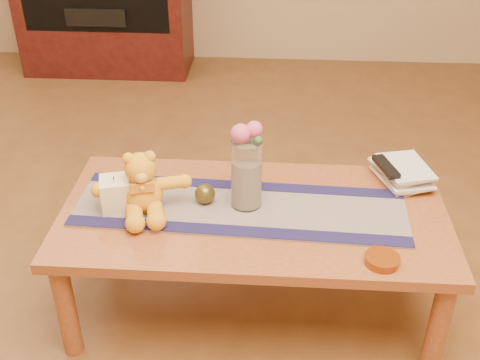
# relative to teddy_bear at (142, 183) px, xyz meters

# --- Properties ---
(floor) EXTENTS (5.50, 5.50, 0.00)m
(floor) POSITION_rel_teddy_bear_xyz_m (0.40, 0.02, -0.57)
(floor) COLOR brown
(floor) RESTS_ON ground
(coffee_table_top) EXTENTS (1.40, 0.70, 0.04)m
(coffee_table_top) POSITION_rel_teddy_bear_xyz_m (0.40, 0.02, -0.14)
(coffee_table_top) COLOR brown
(coffee_table_top) RESTS_ON floor
(table_leg_fl) EXTENTS (0.07, 0.07, 0.41)m
(table_leg_fl) POSITION_rel_teddy_bear_xyz_m (-0.24, -0.27, -0.36)
(table_leg_fl) COLOR brown
(table_leg_fl) RESTS_ON floor
(table_leg_fr) EXTENTS (0.07, 0.07, 0.41)m
(table_leg_fr) POSITION_rel_teddy_bear_xyz_m (1.04, -0.27, -0.36)
(table_leg_fr) COLOR brown
(table_leg_fr) RESTS_ON floor
(table_leg_bl) EXTENTS (0.07, 0.07, 0.41)m
(table_leg_bl) POSITION_rel_teddy_bear_xyz_m (-0.24, 0.31, -0.36)
(table_leg_bl) COLOR brown
(table_leg_bl) RESTS_ON floor
(table_leg_br) EXTENTS (0.07, 0.07, 0.41)m
(table_leg_br) POSITION_rel_teddy_bear_xyz_m (1.04, 0.31, -0.36)
(table_leg_br) COLOR brown
(table_leg_br) RESTS_ON floor
(persian_runner) EXTENTS (1.21, 0.40, 0.01)m
(persian_runner) POSITION_rel_teddy_bear_xyz_m (0.35, 0.03, -0.11)
(persian_runner) COLOR #1B1A4A
(persian_runner) RESTS_ON coffee_table_top
(runner_border_near) EXTENTS (1.20, 0.11, 0.00)m
(runner_border_near) POSITION_rel_teddy_bear_xyz_m (0.34, -0.11, -0.11)
(runner_border_near) COLOR #191541
(runner_border_near) RESTS_ON persian_runner
(runner_border_far) EXTENTS (1.20, 0.11, 0.00)m
(runner_border_far) POSITION_rel_teddy_bear_xyz_m (0.35, 0.18, -0.11)
(runner_border_far) COLOR #191541
(runner_border_far) RESTS_ON persian_runner
(teddy_bear) EXTENTS (0.39, 0.34, 0.22)m
(teddy_bear) POSITION_rel_teddy_bear_xyz_m (0.00, 0.00, 0.00)
(teddy_bear) COLOR gold
(teddy_bear) RESTS_ON persian_runner
(pillar_candle) EXTENTS (0.12, 0.12, 0.12)m
(pillar_candle) POSITION_rel_teddy_bear_xyz_m (-0.10, -0.01, -0.05)
(pillar_candle) COLOR #FFEDBB
(pillar_candle) RESTS_ON persian_runner
(candle_wick) EXTENTS (0.00, 0.00, 0.01)m
(candle_wick) POSITION_rel_teddy_bear_xyz_m (-0.10, -0.01, 0.02)
(candle_wick) COLOR black
(candle_wick) RESTS_ON pillar_candle
(glass_vase) EXTENTS (0.11, 0.11, 0.26)m
(glass_vase) POSITION_rel_teddy_bear_xyz_m (0.37, 0.05, 0.02)
(glass_vase) COLOR silver
(glass_vase) RESTS_ON persian_runner
(potpourri_fill) EXTENTS (0.09, 0.09, 0.18)m
(potpourri_fill) POSITION_rel_teddy_bear_xyz_m (0.37, 0.05, -0.02)
(potpourri_fill) COLOR beige
(potpourri_fill) RESTS_ON glass_vase
(rose_left) EXTENTS (0.07, 0.07, 0.07)m
(rose_left) POSITION_rel_teddy_bear_xyz_m (0.35, 0.04, 0.18)
(rose_left) COLOR #CE4873
(rose_left) RESTS_ON glass_vase
(rose_right) EXTENTS (0.06, 0.06, 0.06)m
(rose_right) POSITION_rel_teddy_bear_xyz_m (0.39, 0.06, 0.19)
(rose_right) COLOR #CE4873
(rose_right) RESTS_ON glass_vase
(blue_flower_back) EXTENTS (0.04, 0.04, 0.04)m
(blue_flower_back) POSITION_rel_teddy_bear_xyz_m (0.38, 0.09, 0.18)
(blue_flower_back) COLOR #4F60AB
(blue_flower_back) RESTS_ON glass_vase
(blue_flower_side) EXTENTS (0.04, 0.04, 0.04)m
(blue_flower_side) POSITION_rel_teddy_bear_xyz_m (0.34, 0.07, 0.17)
(blue_flower_side) COLOR #4F60AB
(blue_flower_side) RESTS_ON glass_vase
(leaf_sprig) EXTENTS (0.03, 0.03, 0.03)m
(leaf_sprig) POSITION_rel_teddy_bear_xyz_m (0.41, 0.03, 0.17)
(leaf_sprig) COLOR #33662D
(leaf_sprig) RESTS_ON glass_vase
(bronze_ball) EXTENTS (0.09, 0.09, 0.07)m
(bronze_ball) POSITION_rel_teddy_bear_xyz_m (0.22, 0.05, -0.07)
(bronze_ball) COLOR #50441A
(bronze_ball) RESTS_ON persian_runner
(book_bottom) EXTENTS (0.23, 0.27, 0.02)m
(book_bottom) POSITION_rel_teddy_bear_xyz_m (0.89, 0.24, -0.11)
(book_bottom) COLOR beige
(book_bottom) RESTS_ON coffee_table_top
(book_lower) EXTENTS (0.21, 0.25, 0.02)m
(book_lower) POSITION_rel_teddy_bear_xyz_m (0.89, 0.23, -0.09)
(book_lower) COLOR beige
(book_lower) RESTS_ON book_bottom
(book_upper) EXTENTS (0.24, 0.27, 0.02)m
(book_upper) POSITION_rel_teddy_bear_xyz_m (0.88, 0.24, -0.07)
(book_upper) COLOR beige
(book_upper) RESTS_ON book_lower
(book_top) EXTENTS (0.21, 0.26, 0.02)m
(book_top) POSITION_rel_teddy_bear_xyz_m (0.89, 0.23, -0.05)
(book_top) COLOR beige
(book_top) RESTS_ON book_upper
(tv_remote) EXTENTS (0.09, 0.17, 0.02)m
(tv_remote) POSITION_rel_teddy_bear_xyz_m (0.89, 0.23, -0.03)
(tv_remote) COLOR black
(tv_remote) RESTS_ON book_top
(amber_dish) EXTENTS (0.15, 0.15, 0.03)m
(amber_dish) POSITION_rel_teddy_bear_xyz_m (0.82, -0.24, -0.10)
(amber_dish) COLOR #BF5914
(amber_dish) RESTS_ON coffee_table_top
(stereo_lower) EXTENTS (0.42, 0.28, 0.12)m
(stereo_lower) POSITION_rel_teddy_bear_xyz_m (-0.80, 2.37, -0.11)
(stereo_lower) COLOR black
(stereo_lower) RESTS_ON media_cabinet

